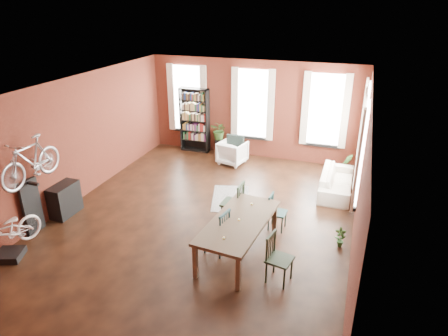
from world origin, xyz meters
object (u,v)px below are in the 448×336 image
at_px(dining_chair_a, 217,231).
at_px(dining_chair_b, 232,203).
at_px(dining_chair_c, 280,259).
at_px(plant_stand, 219,146).
at_px(cream_sofa, 337,178).
at_px(console_table, 65,200).
at_px(bookshelf, 195,120).
at_px(bike_trainer, 10,255).
at_px(dining_chair_d, 278,212).
at_px(dining_table, 239,237).
at_px(white_armchair, 232,151).

bearing_deg(dining_chair_a, dining_chair_b, -166.18).
bearing_deg(dining_chair_b, dining_chair_a, 6.13).
relative_size(dining_chair_c, plant_stand, 1.89).
xyz_separation_m(cream_sofa, console_table, (-6.23, -3.50, -0.01)).
distance_m(cream_sofa, console_table, 7.15).
xyz_separation_m(dining_chair_c, bookshelf, (-4.24, 5.97, 0.61)).
bearing_deg(dining_chair_a, bike_trainer, -56.48).
xyz_separation_m(dining_chair_a, bike_trainer, (-3.97, -1.63, -0.42)).
relative_size(dining_chair_a, plant_stand, 1.92).
bearing_deg(bookshelf, plant_stand, 0.00).
bearing_deg(dining_chair_c, dining_chair_b, 52.03).
xyz_separation_m(dining_chair_c, console_table, (-5.52, 0.77, -0.09)).
height_order(cream_sofa, plant_stand, cream_sofa).
height_order(dining_chair_d, bookshelf, bookshelf).
distance_m(dining_chair_b, dining_chair_c, 2.30).
bearing_deg(dining_table, plant_stand, 119.11).
xyz_separation_m(dining_chair_b, plant_stand, (-1.85, 4.22, -0.27)).
distance_m(dining_table, dining_chair_b, 1.27).
xyz_separation_m(dining_table, cream_sofa, (1.69, 3.68, 0.01)).
distance_m(dining_table, dining_chair_a, 0.47).
relative_size(dining_chair_a, dining_chair_d, 1.16).
relative_size(bike_trainer, console_table, 0.63).
height_order(dining_chair_d, cream_sofa, dining_chair_d).
distance_m(dining_chair_c, bike_trainer, 5.54).
bearing_deg(white_armchair, dining_chair_c, 129.02).
height_order(dining_chair_c, bookshelf, bookshelf).
distance_m(dining_chair_a, dining_chair_c, 1.53).
xyz_separation_m(cream_sofa, plant_stand, (-4.06, 1.70, -0.15)).
xyz_separation_m(dining_chair_a, plant_stand, (-1.91, 5.46, -0.24)).
relative_size(dining_chair_a, dining_chair_b, 0.94).
bearing_deg(white_armchair, bookshelf, -11.27).
height_order(dining_chair_d, plant_stand, dining_chair_d).
relative_size(dining_chair_b, cream_sofa, 0.50).
height_order(bookshelf, console_table, bookshelf).
bearing_deg(plant_stand, dining_table, -66.25).
bearing_deg(dining_chair_d, dining_chair_c, -163.21).
height_order(dining_chair_c, dining_chair_d, dining_chair_c).
xyz_separation_m(dining_chair_b, bookshelf, (-2.74, 4.22, 0.58)).
bearing_deg(console_table, cream_sofa, 29.33).
distance_m(white_armchair, bike_trainer, 6.98).
relative_size(dining_chair_a, white_armchair, 1.21).
xyz_separation_m(dining_chair_a, dining_chair_d, (1.01, 1.31, -0.07)).
bearing_deg(dining_chair_b, dining_table, 27.43).
height_order(dining_chair_a, bookshelf, bookshelf).
bearing_deg(dining_table, console_table, -176.85).
distance_m(dining_table, bike_trainer, 4.76).
height_order(dining_chair_b, bookshelf, bookshelf).
height_order(dining_chair_b, console_table, dining_chair_b).
distance_m(dining_chair_d, bike_trainer, 5.80).
bearing_deg(dining_chair_c, console_table, 93.48).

